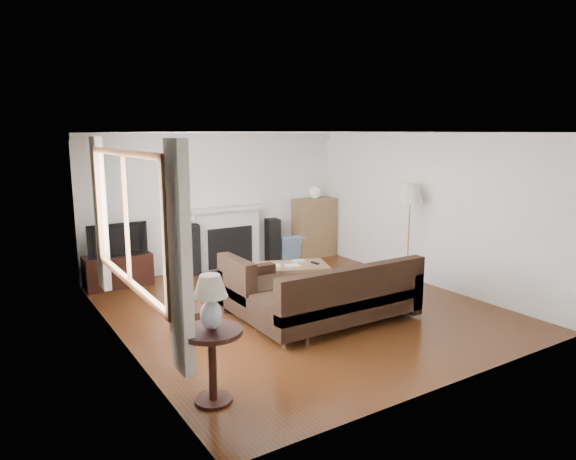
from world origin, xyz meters
TOP-DOWN VIEW (x-y plane):
  - room at (0.00, 0.00)m, footprint 5.10×5.60m
  - window at (-2.45, -0.20)m, footprint 0.12×2.74m
  - curtain_near at (-2.40, -1.72)m, footprint 0.10×0.35m
  - curtain_far at (-2.40, 1.32)m, footprint 0.10×0.35m
  - fireplace at (0.15, 2.64)m, footprint 1.40×0.26m
  - tv_stand at (-1.94, 2.48)m, footprint 1.06×0.48m
  - television at (-1.94, 2.48)m, footprint 0.94×0.12m
  - speaker_left at (-0.60, 2.54)m, footprint 0.32×0.35m
  - speaker_right at (1.06, 2.55)m, footprint 0.28×0.32m
  - bookshelf at (2.04, 2.51)m, footprint 0.87×0.41m
  - globe_lamp at (2.04, 2.51)m, footprint 0.25×0.25m
  - sectional_sofa at (0.07, -0.81)m, footprint 2.47×1.80m
  - coffee_table at (0.26, 0.66)m, footprint 1.34×1.02m
  - footstool at (-1.73, -0.10)m, footprint 0.45×0.45m
  - floor_lamp at (2.22, 0.06)m, footprint 0.47×0.47m
  - side_table at (-2.15, -1.79)m, footprint 0.58×0.58m
  - table_lamp at (-2.15, -1.79)m, footprint 0.32×0.32m

SIDE VIEW (x-z plane):
  - footstool at x=-1.73m, z-range 0.00..0.33m
  - coffee_table at x=0.26m, z-range 0.00..0.46m
  - tv_stand at x=-1.94m, z-range 0.00..0.53m
  - side_table at x=-2.15m, z-range 0.00..0.72m
  - sectional_sofa at x=0.07m, z-range 0.00..0.80m
  - speaker_right at x=1.06m, z-range 0.00..0.86m
  - speaker_left at x=-0.60m, z-range 0.00..0.90m
  - fireplace at x=0.15m, z-range 0.00..1.15m
  - bookshelf at x=2.04m, z-range 0.00..1.19m
  - television at x=-1.94m, z-range 0.53..1.07m
  - floor_lamp at x=2.22m, z-range 0.00..1.68m
  - table_lamp at x=-2.15m, z-range 0.72..1.23m
  - room at x=0.00m, z-range -0.02..2.52m
  - globe_lamp at x=2.04m, z-range 1.19..1.44m
  - curtain_near at x=-2.40m, z-range 0.35..2.45m
  - curtain_far at x=-2.40m, z-range 0.35..2.45m
  - window at x=-2.45m, z-range 0.78..2.32m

